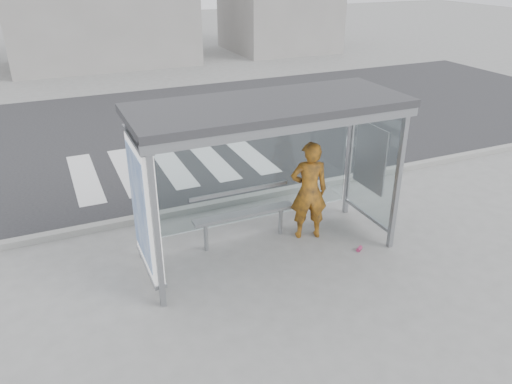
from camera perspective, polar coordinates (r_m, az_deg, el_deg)
ground at (r=8.59m, az=1.40°, el=-6.82°), size 80.00×80.00×0.00m
road at (r=14.64m, az=-10.37°, el=6.84°), size 30.00×10.00×0.01m
curb at (r=10.13m, az=-3.28°, el=-1.11°), size 30.00×0.18×0.12m
crosswalk at (r=12.25m, az=-9.73°, el=3.13°), size 4.55×3.00×0.00m
bus_shelter at (r=7.62m, az=-1.18°, el=5.50°), size 4.25×1.65×2.62m
building_center at (r=24.84m, az=-17.56°, el=19.60°), size 8.00×5.00×5.00m
person at (r=8.67m, az=6.06°, el=0.14°), size 0.75×0.60×1.79m
bench at (r=8.62m, az=-1.43°, el=-2.42°), size 1.82×0.32×0.94m
soda_can at (r=8.77m, az=11.73°, el=-6.37°), size 0.15×0.13×0.07m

